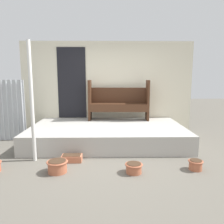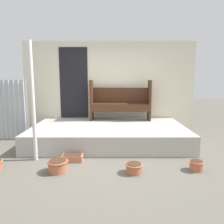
{
  "view_description": "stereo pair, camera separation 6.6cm",
  "coord_description": "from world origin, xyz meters",
  "px_view_note": "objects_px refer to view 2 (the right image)",
  "views": [
    {
      "loc": [
        -0.0,
        -4.18,
        1.6
      ],
      "look_at": [
        0.08,
        0.37,
        0.87
      ],
      "focal_mm": 35.0,
      "sensor_mm": 36.0,
      "label": 1
    },
    {
      "loc": [
        0.06,
        -4.18,
        1.6
      ],
      "look_at": [
        0.08,
        0.37,
        0.87
      ],
      "focal_mm": 35.0,
      "sensor_mm": 36.0,
      "label": 2
    }
  ],
  "objects_px": {
    "flower_pot_right": "(133,168)",
    "support_post": "(32,102)",
    "flower_pot_middle": "(57,166)",
    "bench": "(119,100)",
    "planter_box_rect": "(72,158)",
    "flower_pot_far_right": "(195,165)"
  },
  "relations": [
    {
      "from": "bench",
      "to": "planter_box_rect",
      "type": "relative_size",
      "value": 4.32
    },
    {
      "from": "support_post",
      "to": "flower_pot_far_right",
      "type": "height_order",
      "value": "support_post"
    },
    {
      "from": "flower_pot_right",
      "to": "support_post",
      "type": "bearing_deg",
      "value": 162.15
    },
    {
      "from": "flower_pot_right",
      "to": "flower_pot_far_right",
      "type": "height_order",
      "value": "flower_pot_far_right"
    },
    {
      "from": "support_post",
      "to": "planter_box_rect",
      "type": "height_order",
      "value": "support_post"
    },
    {
      "from": "planter_box_rect",
      "to": "bench",
      "type": "bearing_deg",
      "value": 63.83
    },
    {
      "from": "support_post",
      "to": "bench",
      "type": "bearing_deg",
      "value": 48.51
    },
    {
      "from": "flower_pot_far_right",
      "to": "planter_box_rect",
      "type": "height_order",
      "value": "flower_pot_far_right"
    },
    {
      "from": "flower_pot_middle",
      "to": "planter_box_rect",
      "type": "xyz_separation_m",
      "value": [
        0.17,
        0.48,
        -0.05
      ]
    },
    {
      "from": "flower_pot_right",
      "to": "flower_pot_far_right",
      "type": "xyz_separation_m",
      "value": [
        1.09,
        0.1,
        0.0
      ]
    },
    {
      "from": "flower_pot_right",
      "to": "flower_pot_far_right",
      "type": "bearing_deg",
      "value": 5.42
    },
    {
      "from": "support_post",
      "to": "flower_pot_middle",
      "type": "height_order",
      "value": "support_post"
    },
    {
      "from": "flower_pot_middle",
      "to": "planter_box_rect",
      "type": "distance_m",
      "value": 0.51
    },
    {
      "from": "bench",
      "to": "flower_pot_middle",
      "type": "distance_m",
      "value": 2.88
    },
    {
      "from": "support_post",
      "to": "bench",
      "type": "height_order",
      "value": "support_post"
    },
    {
      "from": "bench",
      "to": "planter_box_rect",
      "type": "bearing_deg",
      "value": -114.05
    },
    {
      "from": "bench",
      "to": "flower_pot_far_right",
      "type": "xyz_separation_m",
      "value": [
        1.23,
        -2.44,
        -0.86
      ]
    },
    {
      "from": "support_post",
      "to": "planter_box_rect",
      "type": "bearing_deg",
      "value": -5.62
    },
    {
      "from": "bench",
      "to": "flower_pot_far_right",
      "type": "height_order",
      "value": "bench"
    },
    {
      "from": "bench",
      "to": "flower_pot_middle",
      "type": "height_order",
      "value": "bench"
    },
    {
      "from": "support_post",
      "to": "flower_pot_right",
      "type": "xyz_separation_m",
      "value": [
        1.86,
        -0.6,
        -1.04
      ]
    },
    {
      "from": "flower_pot_right",
      "to": "planter_box_rect",
      "type": "height_order",
      "value": "flower_pot_right"
    }
  ]
}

